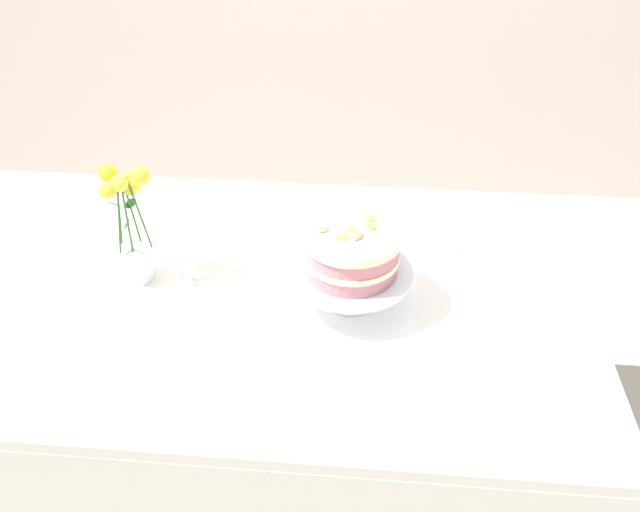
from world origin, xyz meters
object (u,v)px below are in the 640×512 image
at_px(cake_stand, 351,276).
at_px(layer_cake, 351,251).
at_px(dining_table, 300,328).
at_px(flower_vase, 131,229).

height_order(cake_stand, layer_cake, layer_cake).
distance_m(cake_stand, layer_cake, 0.07).
relative_size(dining_table, flower_vase, 4.47).
xyz_separation_m(layer_cake, flower_vase, (-0.53, 0.06, -0.01)).
xyz_separation_m(dining_table, cake_stand, (0.12, -0.00, 0.17)).
height_order(dining_table, layer_cake, layer_cake).
relative_size(dining_table, layer_cake, 6.20).
bearing_deg(cake_stand, flower_vase, 174.04).
relative_size(cake_stand, flower_vase, 0.93).
distance_m(layer_cake, flower_vase, 0.53).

